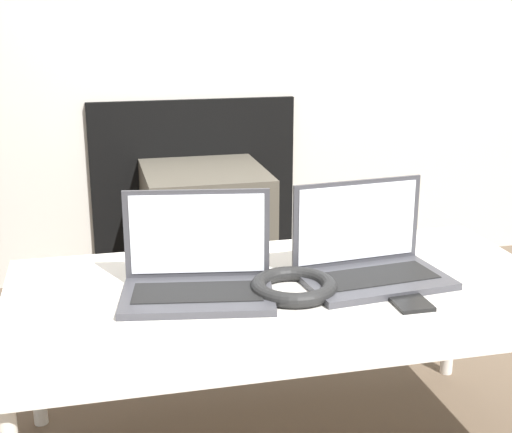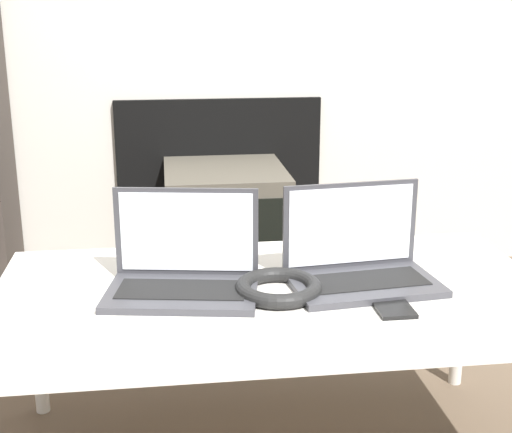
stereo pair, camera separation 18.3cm
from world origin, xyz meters
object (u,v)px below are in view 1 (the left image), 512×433
Objects in this scene: laptop_right at (368,257)px; tv at (205,234)px; laptop_left at (197,271)px; headphones at (294,286)px; phone at (406,299)px.

laptop_right reaches higher than tv.
laptop_right is (0.40, 0.00, 0.00)m from laptop_left.
headphones is 0.39× the size of tv.
tv is (0.18, 1.01, -0.25)m from laptop_left.
laptop_left is 1.86× the size of headphones.
tv is at bearing 91.26° from headphones.
laptop_left reaches higher than tv.
tv reaches higher than phone.
laptop_left is 1.03× the size of laptop_right.
phone is at bearing -84.82° from laptop_right.
laptop_left is at bearing 164.95° from headphones.
phone is at bearing -9.79° from laptop_left.
headphones is at bearing -170.05° from laptop_right.
headphones is 0.24m from phone.
laptop_left is 1.06m from tv.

